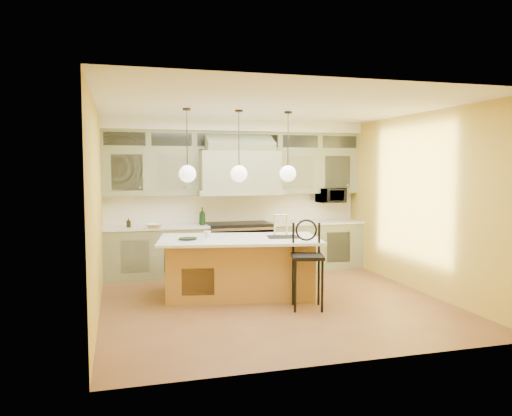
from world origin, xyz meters
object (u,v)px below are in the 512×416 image
object	(u,v)px
range	(239,247)
counter_stool	(307,258)
kitchen_island	(240,266)
microwave	(331,195)

from	to	relation	value
range	counter_stool	bearing A→B (deg)	-82.00
kitchen_island	microwave	world-z (taller)	microwave
counter_stool	kitchen_island	bearing A→B (deg)	144.30
microwave	counter_stool	bearing A→B (deg)	-119.91
counter_stool	microwave	size ratio (longest dim) A/B	2.34
range	counter_stool	world-z (taller)	counter_stool
microwave	kitchen_island	bearing A→B (deg)	-142.44
range	kitchen_island	size ratio (longest dim) A/B	0.45
kitchen_island	counter_stool	distance (m)	1.24
counter_stool	microwave	distance (m)	3.25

